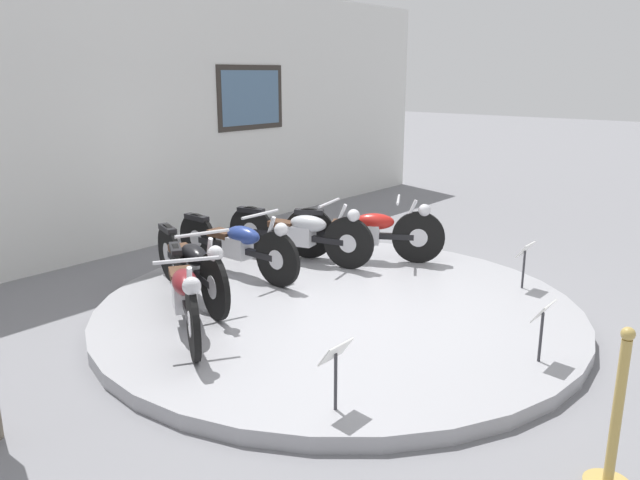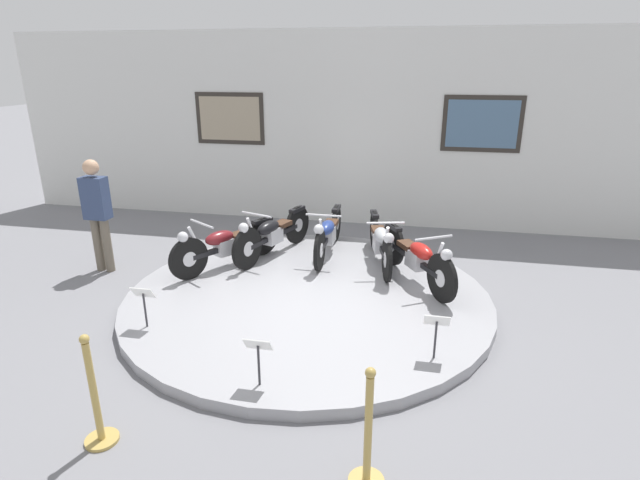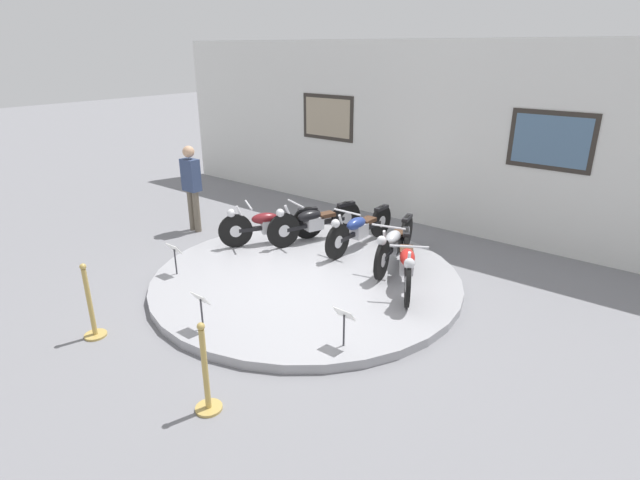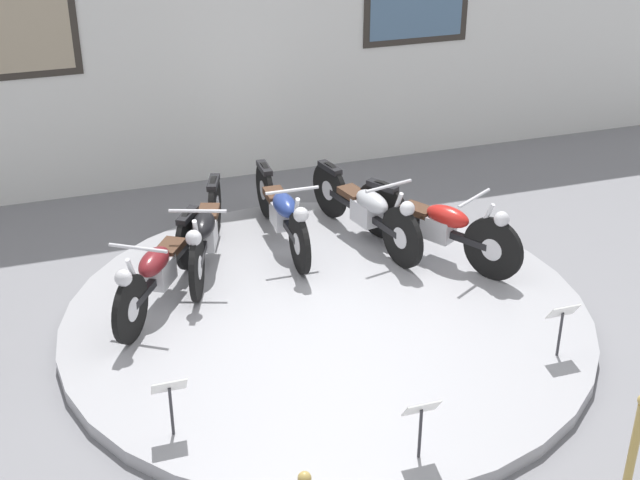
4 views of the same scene
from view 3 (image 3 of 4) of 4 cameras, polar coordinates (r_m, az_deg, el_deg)
The scene contains 14 objects.
ground_plane at distance 7.97m, azimuth -1.53°, elevation -4.83°, with size 60.00×60.00×0.00m, color slate.
display_platform at distance 7.94m, azimuth -1.54°, elevation -4.41°, with size 4.83×4.83×0.13m, color #99999E.
back_wall at distance 10.44m, azimuth 11.95°, elevation 11.56°, with size 14.00×0.22×3.65m.
motorcycle_maroon at distance 9.09m, azimuth -5.73°, elevation 1.89°, with size 1.10×1.68×0.78m.
motorcycle_black at distance 9.15m, azimuth -0.70°, elevation 2.20°, with size 0.75×1.90×0.80m.
motorcycle_blue at distance 8.85m, azimuth 4.49°, elevation 1.38°, with size 0.54×1.97×0.78m.
motorcycle_silver at distance 8.25m, azimuth 8.50°, elevation -0.26°, with size 0.62×1.94×0.79m.
motorcycle_red at distance 7.53m, azimuth 9.87°, elevation -2.45°, with size 1.07×1.74×0.80m.
info_placard_front_left at distance 8.12m, azimuth -16.29°, elevation -1.38°, with size 0.26×0.11×0.51m.
info_placard_front_centre at distance 6.48m, azimuth -13.47°, elevation -7.03°, with size 0.26×0.11×0.51m.
info_placard_front_right at distance 5.97m, azimuth 2.77°, elevation -8.99°, with size 0.26×0.11×0.51m.
visitor_standing at distance 10.20m, azimuth -14.47°, elevation 6.27°, with size 0.36×0.23×1.73m.
stanchion_post_left_of_entry at distance 7.03m, azimuth -24.66°, elevation -7.55°, with size 0.28×0.28×1.02m.
stanchion_post_right_of_entry at distance 5.36m, azimuth -12.87°, elevation -15.49°, with size 0.28×0.28×1.02m.
Camera 3 is at (4.62, -5.47, 3.50)m, focal length 28.00 mm.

